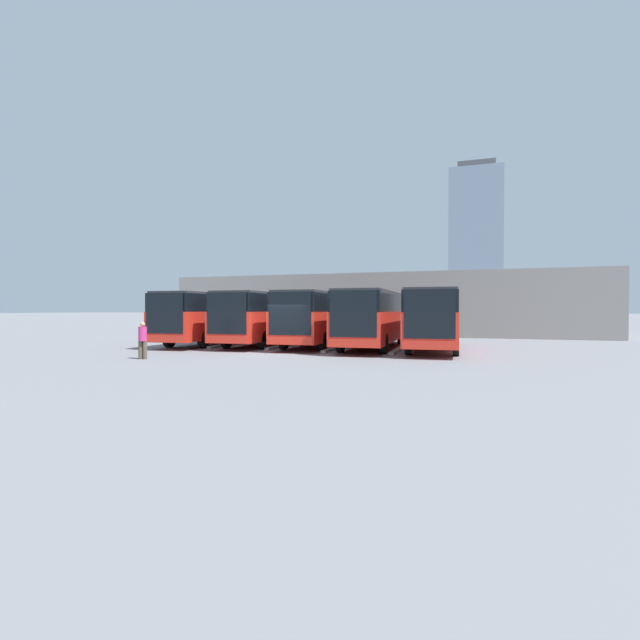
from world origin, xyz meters
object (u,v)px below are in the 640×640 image
object	(u,v)px
bus_3	(268,316)
bus_1	(374,317)
pedestrian	(143,339)
bus_2	(321,316)
bus_0	(436,317)
bus_4	(216,316)

from	to	relation	value
bus_3	bus_1	bearing A→B (deg)	171.68
bus_3	pedestrian	distance (m)	10.51
bus_1	bus_2	distance (m)	3.60
bus_1	bus_3	world-z (taller)	same
bus_2	pedestrian	xyz separation A→B (m)	(4.74, 10.61, -0.92)
bus_3	pedestrian	xyz separation A→B (m)	(1.20, 10.40, -0.92)
bus_0	bus_3	xyz separation A→B (m)	(10.61, -0.47, 0.00)
bus_1	bus_3	xyz separation A→B (m)	(7.08, -0.47, 0.00)
bus_0	bus_4	bearing A→B (deg)	-4.21
bus_0	bus_1	size ratio (longest dim) A/B	1.00
bus_1	bus_4	world-z (taller)	same
bus_2	bus_4	world-z (taller)	same
bus_0	bus_2	world-z (taller)	same
bus_0	bus_4	size ratio (longest dim) A/B	1.00
pedestrian	bus_4	bearing A→B (deg)	-91.63
pedestrian	bus_3	bearing A→B (deg)	-111.56
bus_1	bus_3	size ratio (longest dim) A/B	1.00
bus_3	bus_4	distance (m)	3.58
bus_0	bus_2	distance (m)	7.11
bus_2	pedestrian	world-z (taller)	bus_2
bus_2	pedestrian	distance (m)	11.66
bus_3	bus_0	bearing A→B (deg)	172.95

